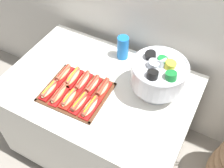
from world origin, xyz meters
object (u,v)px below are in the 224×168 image
at_px(hot_dog_2, 69,98).
at_px(hot_dog_7, 83,81).
at_px(buffet_table, 100,116).
at_px(hot_dog_0, 49,90).
at_px(hot_dog_6, 73,77).
at_px(hot_dog_3, 79,103).
at_px(hot_dog_8, 92,85).
at_px(hot_dog_5, 63,74).
at_px(punch_bowl, 159,74).
at_px(hot_dog_4, 90,107).
at_px(cup_stack, 123,48).
at_px(hot_dog_1, 59,94).
at_px(serving_tray, 76,92).
at_px(hot_dog_9, 103,88).

distance_m(hot_dog_2, hot_dog_7, 0.17).
relative_size(buffet_table, hot_dog_0, 7.89).
bearing_deg(hot_dog_6, hot_dog_3, -45.91).
bearing_deg(buffet_table, hot_dog_8, -120.62).
distance_m(hot_dog_5, punch_bowl, 0.64).
bearing_deg(hot_dog_4, punch_bowl, 47.31).
relative_size(hot_dog_2, cup_stack, 0.91).
height_order(hot_dog_4, hot_dog_8, same).
relative_size(hot_dog_3, hot_dog_5, 0.98).
xyz_separation_m(hot_dog_1, hot_dog_2, (0.07, 0.00, -0.00)).
height_order(hot_dog_5, cup_stack, cup_stack).
height_order(serving_tray, hot_dog_6, hot_dog_6).
bearing_deg(serving_tray, hot_dog_3, -45.91).
relative_size(serving_tray, cup_stack, 2.35).
relative_size(hot_dog_1, cup_stack, 1.03).
distance_m(hot_dog_6, hot_dog_9, 0.23).
distance_m(hot_dog_3, hot_dog_8, 0.17).
distance_m(serving_tray, hot_dog_5, 0.17).
xyz_separation_m(hot_dog_2, cup_stack, (0.11, 0.53, 0.05)).
distance_m(serving_tray, cup_stack, 0.47).
bearing_deg(serving_tray, hot_dog_0, -149.38).
relative_size(hot_dog_0, hot_dog_3, 0.96).
bearing_deg(buffet_table, hot_dog_5, -170.30).
relative_size(buffet_table, hot_dog_4, 7.20).
xyz_separation_m(hot_dog_2, hot_dog_7, (-0.01, 0.16, -0.00)).
bearing_deg(serving_tray, hot_dog_8, 49.54).
bearing_deg(hot_dog_6, hot_dog_9, 1.81).
bearing_deg(punch_bowl, hot_dog_0, -150.95).
height_order(hot_dog_8, hot_dog_9, hot_dog_9).
relative_size(hot_dog_5, hot_dog_7, 0.93).
bearing_deg(hot_dog_0, punch_bowl, 29.05).
bearing_deg(hot_dog_4, hot_dog_7, 134.09).
distance_m(serving_tray, punch_bowl, 0.54).
relative_size(hot_dog_1, hot_dog_8, 1.14).
bearing_deg(serving_tray, hot_dog_1, -130.46).
distance_m(serving_tray, hot_dog_7, 0.09).
bearing_deg(serving_tray, hot_dog_6, 134.09).
xyz_separation_m(hot_dog_0, punch_bowl, (0.60, 0.33, 0.14)).
height_order(hot_dog_1, hot_dog_5, hot_dog_1).
bearing_deg(hot_dog_9, buffet_table, 149.11).
xyz_separation_m(buffet_table, hot_dog_3, (-0.02, -0.20, 0.39)).
height_order(hot_dog_1, cup_stack, cup_stack).
xyz_separation_m(buffet_table, hot_dog_6, (-0.17, -0.04, 0.39)).
relative_size(hot_dog_7, hot_dog_9, 1.15).
height_order(serving_tray, hot_dog_4, hot_dog_4).
relative_size(hot_dog_6, hot_dog_8, 1.18).
bearing_deg(hot_dog_7, hot_dog_9, 1.81).
height_order(hot_dog_3, hot_dog_4, same).
bearing_deg(hot_dog_5, hot_dog_4, -27.00).
bearing_deg(cup_stack, hot_dog_8, -95.61).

